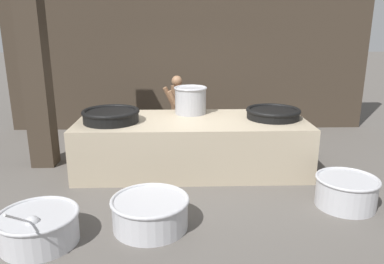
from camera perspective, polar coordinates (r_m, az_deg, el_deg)
ground_plane at (r=6.68m, az=-0.00°, el=-5.58°), size 60.00×60.00×0.00m
back_wall at (r=9.01m, az=-0.55°, el=13.54°), size 8.51×0.24×4.14m
support_pillar at (r=6.98m, az=-23.02°, el=11.61°), size 0.40×0.40×4.14m
hearth_platform at (r=6.53m, az=-0.00°, el=-1.90°), size 3.89×1.57×0.90m
giant_wok_near at (r=6.35m, az=-12.25°, el=2.51°), size 0.95×0.95×0.21m
giant_wok_far at (r=6.61m, az=12.25°, el=2.86°), size 0.93×0.93×0.18m
stock_pot at (r=6.80m, az=-0.23°, el=4.95°), size 0.60×0.60×0.49m
cook at (r=7.50m, az=-2.33°, el=3.34°), size 0.42×0.60×1.51m
prep_bowl_vegetables at (r=4.81m, az=-22.32°, el=-13.14°), size 0.94×1.22×0.76m
prep_bowl_meat at (r=5.70m, az=22.45°, el=-8.22°), size 0.86×0.86×0.43m
prep_bowl_extra at (r=4.79m, az=-6.38°, el=-11.92°), size 0.98×0.98×0.40m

